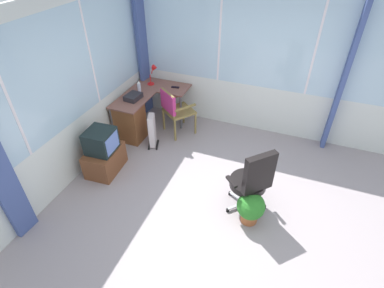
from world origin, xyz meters
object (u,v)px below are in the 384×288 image
object	(u,v)px
office_chair	(253,180)
tv_on_stand	(104,153)
desk	(133,118)
tv_remote	(175,87)
space_heater	(152,130)
desk_lamp	(154,71)
wooden_armchair	(173,107)
potted_plant	(251,207)
spray_bottle	(139,86)
paper_tray	(133,97)

from	to	relation	value
office_chair	tv_on_stand	bearing A→B (deg)	89.94
desk	tv_remote	size ratio (longest dim) A/B	9.18
tv_on_stand	space_heater	xyz separation A→B (m)	(0.88, -0.41, -0.02)
desk_lamp	wooden_armchair	xyz separation A→B (m)	(-0.49, -0.60, -0.39)
desk	potted_plant	distance (m)	2.73
wooden_armchair	tv_on_stand	bearing A→B (deg)	155.80
tv_on_stand	wooden_armchair	bearing A→B (deg)	-24.20
tv_remote	space_heater	bearing A→B (deg)	169.22
tv_remote	wooden_armchair	bearing A→B (deg)	-169.17
tv_on_stand	desk_lamp	bearing A→B (deg)	-0.25
tv_remote	tv_on_stand	distance (m)	1.90
spray_bottle	wooden_armchair	xyz separation A→B (m)	(-0.07, -0.71, -0.25)
spray_bottle	office_chair	xyz separation A→B (m)	(-1.43, -2.45, -0.25)
desk	space_heater	world-z (taller)	desk
desk_lamp	potted_plant	distance (m)	3.22
paper_tray	space_heater	size ratio (longest dim) A/B	0.48
tv_on_stand	potted_plant	bearing A→B (deg)	-94.48
tv_remote	space_heater	distance (m)	1.01
potted_plant	spray_bottle	bearing A→B (deg)	57.21
spray_bottle	space_heater	size ratio (longest dim) A/B	0.34
desk	wooden_armchair	xyz separation A→B (m)	(0.35, -0.66, 0.17)
desk	wooden_armchair	world-z (taller)	wooden_armchair
spray_bottle	wooden_armchair	world-z (taller)	spray_bottle
desk	wooden_armchair	distance (m)	0.76
wooden_armchair	desk	bearing A→B (deg)	118.00
desk_lamp	tv_on_stand	bearing A→B (deg)	179.75
space_heater	potted_plant	distance (m)	2.26
desk_lamp	space_heater	world-z (taller)	desk_lamp
wooden_armchair	tv_on_stand	xyz separation A→B (m)	(-1.35, 0.61, -0.23)
paper_tray	desk	bearing A→B (deg)	-175.91
desk	spray_bottle	world-z (taller)	spray_bottle
desk	paper_tray	size ratio (longest dim) A/B	4.59
desk	desk_lamp	size ratio (longest dim) A/B	3.69
tv_on_stand	paper_tray	bearing A→B (deg)	2.91
wooden_armchair	space_heater	bearing A→B (deg)	156.96
desk_lamp	office_chair	size ratio (longest dim) A/B	0.35
wooden_armchair	office_chair	world-z (taller)	office_chair
desk	tv_remote	bearing A→B (deg)	-32.54
office_chair	space_heater	world-z (taller)	office_chair
tv_remote	spray_bottle	world-z (taller)	spray_bottle
desk_lamp	tv_remote	size ratio (longest dim) A/B	2.49
wooden_armchair	potted_plant	xyz separation A→B (m)	(-1.54, -1.79, -0.31)
spray_bottle	wooden_armchair	size ratio (longest dim) A/B	0.24
desk_lamp	wooden_armchair	world-z (taller)	desk_lamp
wooden_armchair	office_chair	bearing A→B (deg)	-127.92
desk	spray_bottle	distance (m)	0.60
wooden_armchair	space_heater	xyz separation A→B (m)	(-0.47, 0.20, -0.25)
spray_bottle	office_chair	distance (m)	2.85
spray_bottle	space_heater	bearing A→B (deg)	-136.87
paper_tray	office_chair	distance (m)	2.66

